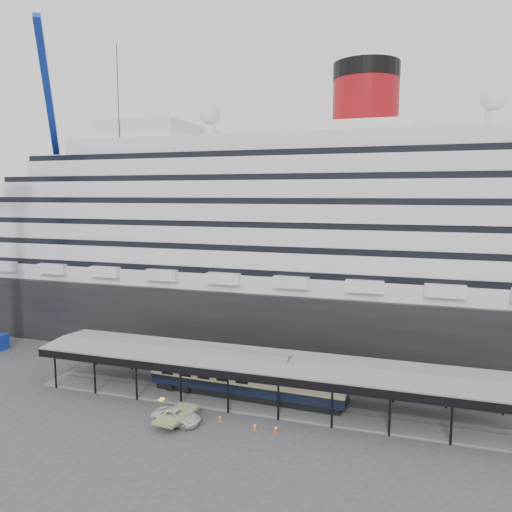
{
  "coord_description": "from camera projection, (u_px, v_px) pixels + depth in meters",
  "views": [
    {
      "loc": [
        16.43,
        -48.35,
        24.2
      ],
      "look_at": [
        -1.93,
        8.0,
        16.75
      ],
      "focal_mm": 35.0,
      "sensor_mm": 36.0,
      "label": 1
    }
  ],
  "objects": [
    {
      "name": "pullman_carriage",
      "position": [
        246.0,
        376.0,
        58.72
      ],
      "size": [
        24.01,
        3.97,
        23.48
      ],
      "rotation": [
        0.0,
        0.0,
        -0.04
      ],
      "color": "black",
      "rests_on": "ground"
    },
    {
      "name": "traffic_cone_right",
      "position": [
        255.0,
        426.0,
        51.29
      ],
      "size": [
        0.43,
        0.43,
        0.78
      ],
      "rotation": [
        0.0,
        0.0,
        0.08
      ],
      "color": "#DB570C",
      "rests_on": "ground"
    },
    {
      "name": "traffic_cone_left",
      "position": [
        220.0,
        418.0,
        53.31
      ],
      "size": [
        0.38,
        0.38,
        0.73
      ],
      "rotation": [
        0.0,
        0.0,
        -0.02
      ],
      "color": "#EE5E0D",
      "rests_on": "ground"
    },
    {
      "name": "traffic_cone_mid",
      "position": [
        276.0,
        429.0,
        50.73
      ],
      "size": [
        0.43,
        0.43,
        0.81
      ],
      "rotation": [
        0.0,
        0.0,
        -0.03
      ],
      "color": "red",
      "rests_on": "ground"
    },
    {
      "name": "platform_canopy",
      "position": [
        264.0,
        382.0,
        58.1
      ],
      "size": [
        56.0,
        9.18,
        5.3
      ],
      "color": "slate",
      "rests_on": "ground"
    },
    {
      "name": "port_truck",
      "position": [
        177.0,
        416.0,
        52.77
      ],
      "size": [
        5.58,
        3.06,
        1.48
      ],
      "primitive_type": "imported",
      "rotation": [
        0.0,
        0.0,
        1.46
      ],
      "color": "silver",
      "rests_on": "ground"
    },
    {
      "name": "cruise_ship",
      "position": [
        313.0,
        229.0,
        81.56
      ],
      "size": [
        130.0,
        30.0,
        43.9
      ],
      "color": "black",
      "rests_on": "ground"
    },
    {
      "name": "ground",
      "position": [
        250.0,
        420.0,
        53.68
      ],
      "size": [
        200.0,
        200.0,
        0.0
      ],
      "primitive_type": "plane",
      "color": "#3C3C3E",
      "rests_on": "ground"
    }
  ]
}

